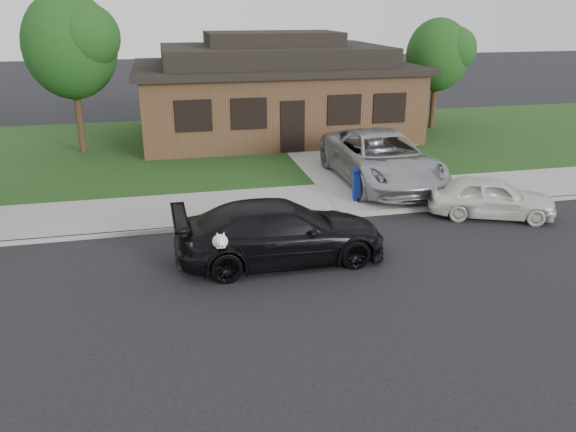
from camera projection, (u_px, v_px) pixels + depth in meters
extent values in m
plane|color=black|center=(231.00, 285.00, 12.57)|extent=(120.00, 120.00, 0.00)
cube|color=gray|center=(210.00, 209.00, 17.12)|extent=(60.00, 3.00, 0.12)
cube|color=gray|center=(215.00, 226.00, 15.75)|extent=(60.00, 0.12, 0.12)
cube|color=#193814|center=(193.00, 148.00, 24.42)|extent=(60.00, 13.00, 0.13)
cube|color=gray|center=(346.00, 157.00, 22.93)|extent=(4.50, 13.00, 0.14)
imported|color=black|center=(281.00, 232.00, 13.55)|extent=(5.15, 2.18, 1.48)
ellipsoid|color=white|center=(220.00, 241.00, 12.27)|extent=(0.34, 0.40, 0.30)
sphere|color=white|center=(221.00, 241.00, 12.03)|extent=(0.26, 0.26, 0.26)
cube|color=white|center=(222.00, 245.00, 11.93)|extent=(0.09, 0.12, 0.08)
sphere|color=black|center=(222.00, 246.00, 11.87)|extent=(0.04, 0.04, 0.04)
cone|color=white|center=(218.00, 235.00, 12.01)|extent=(0.11, 0.11, 0.14)
cone|color=white|center=(224.00, 234.00, 12.04)|extent=(0.11, 0.11, 0.14)
imported|color=#A6A8AE|center=(381.00, 158.00, 19.15)|extent=(2.86, 6.19, 1.72)
imported|color=silver|center=(491.00, 197.00, 16.46)|extent=(3.86, 2.69, 1.22)
cube|color=navy|center=(362.00, 185.00, 17.63)|extent=(0.68, 0.68, 0.91)
cube|color=#071157|center=(363.00, 170.00, 17.45)|extent=(0.75, 0.75, 0.10)
cylinder|color=black|center=(358.00, 200.00, 17.47)|extent=(0.09, 0.15, 0.14)
cylinder|color=black|center=(371.00, 199.00, 17.55)|extent=(0.09, 0.15, 0.14)
cube|color=#422B1C|center=(273.00, 102.00, 26.53)|extent=(12.00, 8.00, 3.00)
cube|color=black|center=(273.00, 66.00, 25.96)|extent=(12.60, 8.60, 0.25)
cube|color=black|center=(273.00, 54.00, 25.78)|extent=(10.00, 6.50, 0.80)
cube|color=black|center=(273.00, 38.00, 25.53)|extent=(6.00, 3.50, 0.60)
cube|color=black|center=(293.00, 127.00, 22.99)|extent=(1.00, 0.06, 2.10)
cube|color=black|center=(193.00, 116.00, 21.96)|extent=(1.30, 0.05, 1.10)
cube|color=black|center=(249.00, 114.00, 22.41)|extent=(1.30, 0.05, 1.10)
cube|color=black|center=(344.00, 110.00, 23.24)|extent=(1.30, 0.05, 1.10)
cube|color=black|center=(389.00, 108.00, 23.66)|extent=(1.30, 0.05, 1.10)
cylinder|color=#332114|center=(80.00, 123.00, 23.03)|extent=(0.28, 0.28, 2.48)
ellipsoid|color=#143811|center=(70.00, 46.00, 21.97)|extent=(3.60, 3.60, 4.14)
sphere|color=#26591E|center=(87.00, 37.00, 21.50)|extent=(2.52, 2.52, 2.52)
cylinder|color=#332114|center=(433.00, 107.00, 27.91)|extent=(0.28, 0.28, 2.03)
ellipsoid|color=#143811|center=(437.00, 55.00, 27.03)|extent=(3.00, 3.00, 3.45)
sphere|color=#26591E|center=(454.00, 49.00, 26.63)|extent=(2.10, 2.10, 2.10)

